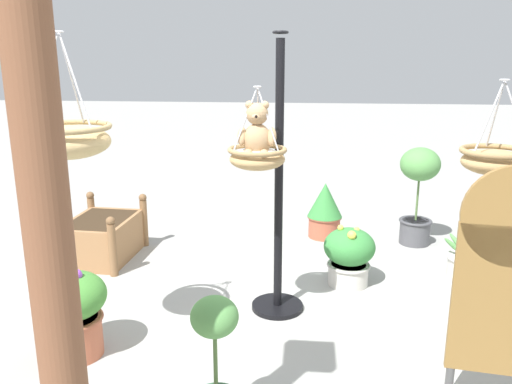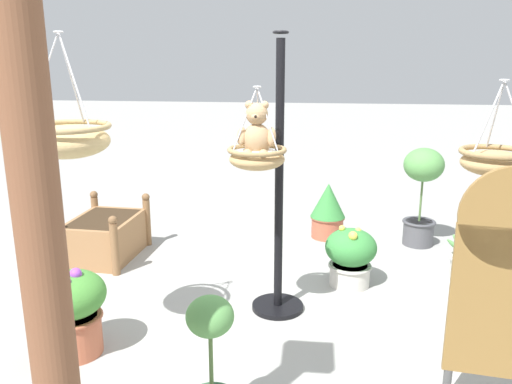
# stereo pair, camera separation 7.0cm
# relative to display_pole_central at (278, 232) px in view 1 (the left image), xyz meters

# --- Properties ---
(ground_plane) EXTENTS (40.00, 40.00, 0.00)m
(ground_plane) POSITION_rel_display_pole_central_xyz_m (0.19, 0.06, -0.70)
(ground_plane) COLOR #9E9E99
(display_pole_central) EXTENTS (0.44, 0.44, 2.29)m
(display_pole_central) POSITION_rel_display_pole_central_xyz_m (0.00, 0.00, 0.00)
(display_pole_central) COLOR black
(display_pole_central) RESTS_ON ground
(hanging_basket_with_teddy) EXTENTS (0.45, 0.45, 0.62)m
(hanging_basket_with_teddy) POSITION_rel_display_pole_central_xyz_m (0.15, 0.25, 0.68)
(hanging_basket_with_teddy) COLOR tan
(teddy_bear) EXTENTS (0.29, 0.26, 0.42)m
(teddy_bear) POSITION_rel_display_pole_central_xyz_m (0.15, 0.27, 0.86)
(teddy_bear) COLOR tan
(hanging_basket_left_high) EXTENTS (0.44, 0.44, 0.59)m
(hanging_basket_left_high) POSITION_rel_display_pole_central_xyz_m (-1.40, 0.73, 0.78)
(hanging_basket_left_high) COLOR tan
(hanging_basket_right_low) EXTENTS (0.56, 0.56, 0.80)m
(hanging_basket_right_low) POSITION_rel_display_pole_central_xyz_m (1.33, 0.84, 0.88)
(hanging_basket_right_low) COLOR tan
(greenhouse_pillar_left) EXTENTS (0.35, 0.35, 2.79)m
(greenhouse_pillar_left) POSITION_rel_display_pole_central_xyz_m (0.73, 2.31, 0.65)
(greenhouse_pillar_left) COLOR brown
(greenhouse_pillar_left) RESTS_ON ground
(wooden_planter_box) EXTENTS (0.76, 0.97, 0.61)m
(wooden_planter_box) POSITION_rel_display_pole_central_xyz_m (1.94, -0.96, -0.45)
(wooden_planter_box) COLOR #9E7047
(wooden_planter_box) RESTS_ON ground
(potted_plant_fern_front) EXTENTS (0.48, 0.48, 0.68)m
(potted_plant_fern_front) POSITION_rel_display_pole_central_xyz_m (1.41, 0.85, -0.34)
(potted_plant_fern_front) COLOR #BC6042
(potted_plant_fern_front) RESTS_ON ground
(potted_plant_tall_leafy) EXTENTS (0.48, 0.48, 0.59)m
(potted_plant_tall_leafy) POSITION_rel_display_pole_central_xyz_m (-0.64, -0.56, -0.40)
(potted_plant_tall_leafy) COLOR beige
(potted_plant_tall_leafy) RESTS_ON ground
(potted_plant_small_succulent) EXTENTS (0.29, 0.29, 0.86)m
(potted_plant_small_succulent) POSITION_rel_display_pole_central_xyz_m (0.25, 1.55, -0.29)
(potted_plant_small_succulent) COLOR #2D5638
(potted_plant_small_succulent) RESTS_ON ground
(potted_plant_conical_shrub) EXTENTS (0.54, 0.51, 0.41)m
(potted_plant_conical_shrub) POSITION_rel_display_pole_central_xyz_m (-1.81, -0.81, -0.55)
(potted_plant_conical_shrub) COLOR beige
(potted_plant_conical_shrub) RESTS_ON ground
(potted_plant_trailing_ivy) EXTENTS (0.41, 0.41, 0.66)m
(potted_plant_trailing_ivy) POSITION_rel_display_pole_central_xyz_m (-0.45, -1.88, -0.36)
(potted_plant_trailing_ivy) COLOR #AD563D
(potted_plant_trailing_ivy) RESTS_ON ground
(potted_plant_broad_leaf) EXTENTS (0.44, 0.44, 1.12)m
(potted_plant_broad_leaf) POSITION_rel_display_pole_central_xyz_m (-1.48, -1.75, -0.03)
(potted_plant_broad_leaf) COLOR #4C4C51
(potted_plant_broad_leaf) RESTS_ON ground
(display_sign_board) EXTENTS (0.58, 0.12, 1.55)m
(display_sign_board) POSITION_rel_display_pole_central_xyz_m (-1.36, 1.24, 0.22)
(display_sign_board) COLOR olive
(display_sign_board) RESTS_ON ground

